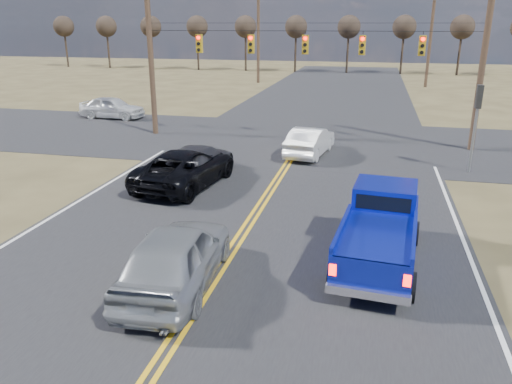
% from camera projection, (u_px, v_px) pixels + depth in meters
% --- Properties ---
extents(ground, '(160.00, 160.00, 0.00)m').
position_uv_depth(ground, '(196.00, 307.00, 11.85)').
color(ground, brown).
rests_on(ground, ground).
extents(road_main, '(14.00, 120.00, 0.02)m').
position_uv_depth(road_main, '(276.00, 183.00, 21.07)').
color(road_main, '#28282B').
rests_on(road_main, ground).
extents(road_cross, '(120.00, 12.00, 0.02)m').
position_uv_depth(road_cross, '(302.00, 141.00, 28.45)').
color(road_cross, '#28282B').
rests_on(road_cross, ground).
extents(signal_gantry, '(19.60, 4.83, 10.00)m').
position_uv_depth(signal_gantry, '(314.00, 49.00, 26.51)').
color(signal_gantry, '#473323').
rests_on(signal_gantry, ground).
extents(utility_poles, '(19.60, 58.32, 10.00)m').
position_uv_depth(utility_poles, '(303.00, 47.00, 25.84)').
color(utility_poles, '#473323').
rests_on(utility_poles, ground).
extents(treeline, '(87.00, 117.80, 7.40)m').
position_uv_depth(treeline, '(323.00, 33.00, 34.87)').
color(treeline, '#33261C').
rests_on(treeline, ground).
extents(pickup_truck, '(2.46, 5.39, 1.97)m').
position_uv_depth(pickup_truck, '(380.00, 231.00, 13.78)').
color(pickup_truck, black).
rests_on(pickup_truck, ground).
extents(silver_suv, '(2.28, 5.05, 1.68)m').
position_uv_depth(silver_suv, '(176.00, 256.00, 12.56)').
color(silver_suv, '#989B9F').
rests_on(silver_suv, ground).
extents(black_suv, '(3.26, 5.78, 1.53)m').
position_uv_depth(black_suv, '(186.00, 168.00, 20.49)').
color(black_suv, black).
rests_on(black_suv, ground).
extents(white_car_queue, '(2.14, 4.57, 1.45)m').
position_uv_depth(white_car_queue, '(310.00, 141.00, 25.23)').
color(white_car_queue, silver).
rests_on(white_car_queue, ground).
extents(dgrey_car_queue, '(2.10, 5.01, 1.45)m').
position_uv_depth(dgrey_car_queue, '(198.00, 161.00, 21.58)').
color(dgrey_car_queue, '#38383E').
rests_on(dgrey_car_queue, ground).
extents(cross_car_west, '(1.95, 4.58, 1.54)m').
position_uv_depth(cross_car_west, '(112.00, 107.00, 34.99)').
color(cross_car_west, white).
rests_on(cross_car_west, ground).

